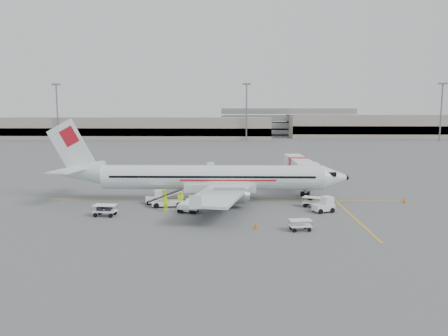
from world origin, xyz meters
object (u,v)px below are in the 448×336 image
(aircraft, at_px, (213,161))
(tug_fore, at_px, (323,205))
(tug_mid, at_px, (187,205))
(jet_bridge, at_px, (298,173))
(belt_loader, at_px, (167,196))
(tug_aft, at_px, (155,197))

(aircraft, xyz_separation_m, tug_fore, (12.60, -6.21, -4.12))
(tug_mid, bearing_deg, jet_bridge, 64.90)
(belt_loader, distance_m, tug_aft, 2.40)
(tug_aft, bearing_deg, belt_loader, -53.94)
(aircraft, bearing_deg, belt_loader, -142.81)
(aircraft, bearing_deg, tug_aft, -161.21)
(belt_loader, relative_size, tug_fore, 2.14)
(tug_fore, xyz_separation_m, tug_mid, (-15.00, -0.57, -0.06))
(aircraft, height_order, tug_mid, aircraft)
(aircraft, distance_m, belt_loader, 7.38)
(jet_bridge, xyz_separation_m, tug_mid, (-14.29, -16.13, -1.45))
(aircraft, xyz_separation_m, tug_aft, (-6.86, -2.43, -4.14))
(tug_mid, relative_size, tug_aft, 0.96)
(jet_bridge, xyz_separation_m, tug_fore, (0.71, -15.56, -1.38))
(jet_bridge, distance_m, tug_fore, 15.64)
(aircraft, distance_m, tug_aft, 8.37)
(tug_mid, bearing_deg, aircraft, 86.99)
(jet_bridge, distance_m, tug_aft, 22.19)
(jet_bridge, height_order, tug_fore, jet_bridge)
(tug_fore, xyz_separation_m, tug_aft, (-19.46, 3.78, -0.03))
(aircraft, relative_size, tug_aft, 16.74)
(aircraft, bearing_deg, tug_mid, -110.14)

